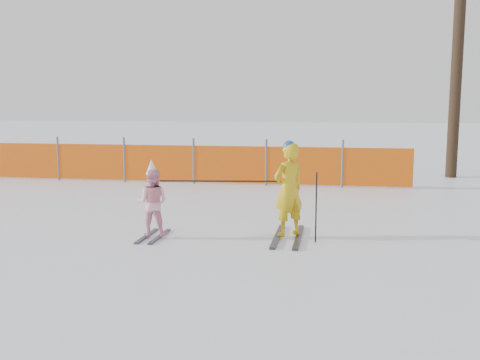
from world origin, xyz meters
name	(u,v)px	position (x,y,z in m)	size (l,w,h in m)	color
ground	(234,252)	(0.00, 0.00, 0.00)	(120.00, 120.00, 0.00)	white
adult	(289,190)	(0.71, 0.98, 0.78)	(0.65, 1.57, 1.59)	black
child	(152,202)	(-1.47, 0.64, 0.59)	(0.55, 0.99, 1.28)	black
ski_poles	(254,191)	(0.18, 0.80, 0.79)	(2.52, 0.32, 1.11)	black
safety_fence	(118,162)	(-4.54, 6.58, 0.56)	(15.82, 0.06, 1.25)	#595960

